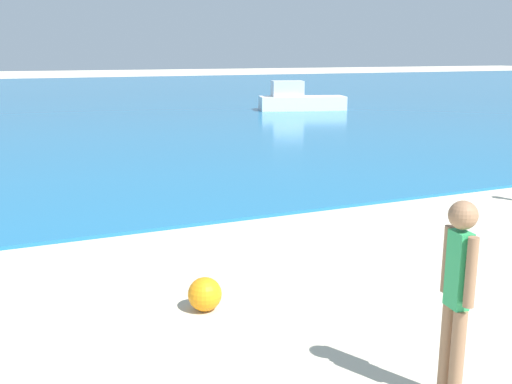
{
  "coord_description": "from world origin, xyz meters",
  "views": [
    {
      "loc": [
        -2.98,
        1.54,
        2.72
      ],
      "look_at": [
        0.05,
        8.26,
        0.99
      ],
      "focal_mm": 41.57,
      "sensor_mm": 36.0,
      "label": 1
    }
  ],
  "objects": [
    {
      "name": "person_standing",
      "position": [
        0.17,
        4.77,
        0.94
      ],
      "size": [
        0.22,
        0.38,
        1.66
      ],
      "rotation": [
        0.0,
        0.0,
        1.42
      ],
      "color": "#936B4C",
      "rests_on": "ground"
    },
    {
      "name": "water",
      "position": [
        0.0,
        40.26,
        0.03
      ],
      "size": [
        160.0,
        60.0,
        0.06
      ],
      "primitive_type": "cube",
      "color": "#1E6B9E",
      "rests_on": "ground"
    },
    {
      "name": "beach_ball",
      "position": [
        -1.03,
        7.2,
        0.18
      ],
      "size": [
        0.37,
        0.37,
        0.37
      ],
      "primitive_type": "sphere",
      "color": "orange",
      "rests_on": "ground"
    },
    {
      "name": "boat_near",
      "position": [
        10.56,
        26.59,
        0.54
      ],
      "size": [
        4.25,
        2.39,
        1.38
      ],
      "rotation": [
        0.0,
        0.0,
        -0.29
      ],
      "color": "white",
      "rests_on": "water"
    }
  ]
}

